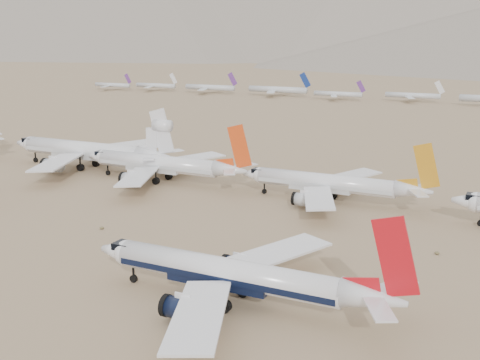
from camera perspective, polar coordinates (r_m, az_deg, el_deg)
The scene contains 6 objects.
ground at distance 108.03m, azimuth -5.16°, elevation -9.02°, with size 7000.00×7000.00×0.00m, color #7C6548.
main_airliner at distance 94.68m, azimuth -0.13°, elevation -9.06°, with size 51.02×49.83×18.01m.
row2_gold_tail at distance 154.15m, azimuth 8.80°, elevation -0.36°, with size 48.35×47.29×17.22m.
row2_orange_tail at distance 174.67m, azimuth -7.22°, elevation 1.46°, with size 52.10×50.97×18.59m.
row2_white_trijet at distance 196.15m, azimuth -13.93°, elevation 2.74°, with size 59.19×57.85×20.98m.
desert_scrub at distance 85.40m, azimuth -14.48°, elevation -15.63°, with size 261.14×121.67×0.63m.
Camera 1 is at (52.89, -84.71, 41.19)m, focal length 45.00 mm.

